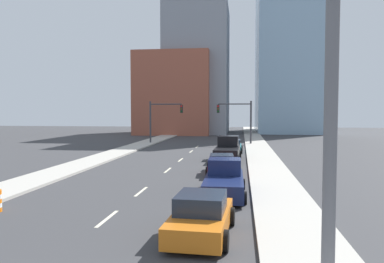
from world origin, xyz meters
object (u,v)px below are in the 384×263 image
Objects in this scene: traffic_signal_left at (160,116)px; sedan_teal at (233,146)px; sedan_gray at (232,142)px; sedan_orange at (201,216)px; pickup_truck_black at (228,150)px; pickup_truck_navy at (224,181)px; utility_pole_right_near at (331,114)px; sedan_red at (222,165)px; traffic_signal_right at (240,116)px.

traffic_signal_left is 1.30× the size of sedan_teal.
traffic_signal_left reaches higher than sedan_gray.
traffic_signal_left is 10.71m from sedan_gray.
traffic_signal_left is 1.27× the size of sedan_orange.
sedan_teal is at bearing 88.76° from pickup_truck_black.
pickup_truck_navy is at bearing 88.36° from sedan_orange.
sedan_gray is (-3.18, 37.22, -3.66)m from utility_pole_right_near.
sedan_teal is (9.98, -9.53, -3.13)m from traffic_signal_left.
sedan_red is 7.57m from pickup_truck_black.
sedan_orange reaches higher than sedan_red.
traffic_signal_left is 31.90m from pickup_truck_navy.
traffic_signal_left is 1.27× the size of sedan_gray.
sedan_gray is at bearing 91.22° from pickup_truck_black.
sedan_gray is at bearing 89.62° from pickup_truck_navy.
sedan_orange is (-3.46, 3.69, -3.61)m from utility_pole_right_near.
sedan_red is at bearing 92.74° from sedan_orange.
utility_pole_right_near is 1.81× the size of sedan_red.
sedan_teal is (0.32, 6.42, -0.25)m from pickup_truck_black.
utility_pole_right_near is 1.89× the size of sedan_teal.
traffic_signal_right reaches higher than sedan_red.
utility_pole_right_near is at bearing -44.00° from sedan_orange.
pickup_truck_navy is at bearing -87.03° from pickup_truck_black.
pickup_truck_black is at bearing 92.37° from sedan_orange.
pickup_truck_navy is 14.20m from pickup_truck_black.
sedan_orange is 20.70m from pickup_truck_black.
traffic_signal_right is 0.95× the size of pickup_truck_black.
pickup_truck_black is at bearing 97.65° from utility_pole_right_near.
pickup_truck_navy is at bearing -71.67° from traffic_signal_left.
sedan_orange is (9.48, -36.65, -3.07)m from traffic_signal_left.
sedan_teal is (-0.01, 20.62, -0.12)m from pickup_truck_navy.
utility_pole_right_near is at bearing -84.09° from sedan_teal.
pickup_truck_black is 1.37× the size of sedan_teal.
pickup_truck_black is (9.66, -15.96, -2.89)m from traffic_signal_left.
sedan_red reaches higher than sedan_teal.
sedan_orange is at bearing 133.12° from utility_pole_right_near.
sedan_teal is 0.98× the size of sedan_gray.
sedan_orange is 1.00× the size of sedan_gray.
pickup_truck_navy is (0.51, 6.50, 0.06)m from sedan_orange.
traffic_signal_left reaches higher than sedan_red.
utility_pole_right_near is 6.22m from sedan_orange.
pickup_truck_black is 12.83m from sedan_gray.
traffic_signal_left is 42.37m from utility_pole_right_near.
traffic_signal_right is 36.80m from sedan_orange.
utility_pole_right_near is 37.53m from sedan_gray.
traffic_signal_left is 25.56m from sedan_red.
pickup_truck_black is at bearing 85.57° from sedan_red.
sedan_gray is (-0.99, -3.13, -3.12)m from traffic_signal_right.
utility_pole_right_near is (2.19, -40.35, 0.54)m from traffic_signal_right.
traffic_signal_right reaches higher than sedan_teal.
pickup_truck_navy is (9.99, -30.15, -3.01)m from traffic_signal_left.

